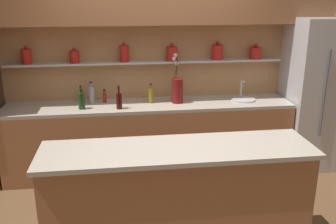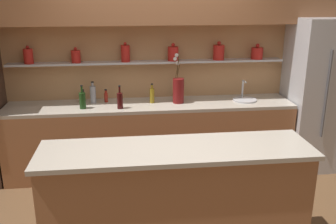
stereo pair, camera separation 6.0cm
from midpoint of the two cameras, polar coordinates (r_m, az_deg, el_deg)
name	(u,v)px [view 1 (the left image)]	position (r m, az deg, el deg)	size (l,w,h in m)	color
ground_plane	(171,224)	(3.98, -0.03, -16.70)	(12.00, 12.00, 0.00)	brown
back_wall_unit	(155,50)	(4.85, -2.43, 9.44)	(5.20, 0.44, 2.60)	tan
back_counter_unit	(150,138)	(4.85, -3.16, -3.95)	(3.59, 0.62, 0.92)	#99603D
island_counter	(177,201)	(3.36, 0.91, -13.45)	(2.30, 0.61, 1.02)	#99603D
refrigerator	(320,94)	(5.30, 21.92, 2.60)	(0.89, 0.73, 1.96)	#B7B7BC
flower_vase	(177,89)	(4.70, 1.04, 3.55)	(0.14, 0.16, 0.62)	maroon
sink_fixture	(243,98)	(4.94, 11.04, 2.06)	(0.31, 0.31, 0.25)	#B7B7BC
bottle_sauce_0	(82,97)	(4.85, -13.34, 2.18)	(0.06, 0.06, 0.17)	black
bottle_sauce_1	(105,97)	(4.80, -9.97, 2.28)	(0.05, 0.05, 0.17)	maroon
bottle_spirit_2	(92,94)	(4.78, -11.91, 2.63)	(0.07, 0.07, 0.28)	gray
bottle_wine_3	(119,100)	(4.50, -7.85, 1.77)	(0.07, 0.07, 0.28)	#380C0C
bottle_oil_4	(151,95)	(4.71, -2.98, 2.58)	(0.06, 0.06, 0.25)	olive
bottle_wine_5	(81,101)	(4.58, -13.43, 1.71)	(0.08, 0.08, 0.29)	#193814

